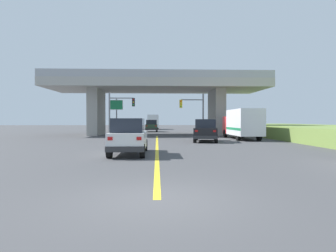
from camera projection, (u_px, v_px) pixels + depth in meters
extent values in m
plane|color=#424244|center=(157.00, 135.00, 38.04)|extent=(160.00, 160.00, 0.00)
cube|color=#A8A59E|center=(157.00, 86.00, 37.91)|extent=(28.18, 9.37, 1.05)
cube|color=#9A9891|center=(97.00, 112.00, 37.67)|extent=(1.32, 5.62, 5.97)
cube|color=#9A9891|center=(216.00, 113.00, 38.29)|extent=(1.32, 5.62, 5.97)
cube|color=#9EA0A5|center=(157.00, 73.00, 33.36)|extent=(28.18, 0.20, 0.90)
cube|color=#9EA0A5|center=(157.00, 83.00, 42.42)|extent=(28.18, 0.20, 0.90)
cube|color=yellow|center=(157.00, 146.00, 20.85)|extent=(0.20, 28.15, 0.01)
cube|color=silver|center=(129.00, 140.00, 16.09)|extent=(1.86, 4.59, 0.90)
cube|color=#1E232D|center=(129.00, 125.00, 15.73)|extent=(1.64, 2.53, 0.76)
cube|color=#2D2D30|center=(125.00, 149.00, 13.85)|extent=(1.90, 0.20, 0.28)
cube|color=red|center=(110.00, 139.00, 13.74)|extent=(0.24, 0.06, 0.16)
cube|color=red|center=(139.00, 138.00, 13.80)|extent=(0.24, 0.06, 0.16)
cylinder|color=black|center=(119.00, 145.00, 17.81)|extent=(0.26, 0.72, 0.72)
cylinder|color=black|center=(145.00, 145.00, 17.87)|extent=(0.26, 0.72, 0.72)
cylinder|color=black|center=(109.00, 151.00, 14.32)|extent=(0.26, 0.72, 0.72)
cylinder|color=black|center=(142.00, 151.00, 14.38)|extent=(0.26, 0.72, 0.72)
cube|color=black|center=(206.00, 133.00, 25.76)|extent=(2.78, 4.82, 0.90)
cube|color=#1E232D|center=(206.00, 123.00, 25.41)|extent=(2.18, 2.77, 0.76)
cube|color=#2D2D30|center=(205.00, 137.00, 23.58)|extent=(2.03, 0.57, 0.28)
cube|color=red|center=(196.00, 131.00, 23.61)|extent=(0.25, 0.10, 0.16)
cube|color=red|center=(215.00, 131.00, 23.39)|extent=(0.25, 0.10, 0.16)
cylinder|color=black|center=(197.00, 136.00, 27.60)|extent=(0.39, 0.76, 0.72)
cylinder|color=black|center=(215.00, 137.00, 27.34)|extent=(0.39, 0.76, 0.72)
cylinder|color=black|center=(195.00, 139.00, 24.21)|extent=(0.39, 0.76, 0.72)
cylinder|color=black|center=(216.00, 139.00, 23.95)|extent=(0.39, 0.76, 0.72)
cube|color=red|center=(234.00, 125.00, 31.87)|extent=(2.20, 2.00, 1.90)
cube|color=silver|center=(244.00, 122.00, 28.18)|extent=(2.31, 5.38, 2.56)
cube|color=#197F4C|center=(244.00, 129.00, 28.19)|extent=(2.33, 5.27, 0.24)
cylinder|color=black|center=(225.00, 133.00, 31.85)|extent=(0.30, 0.90, 0.90)
cylinder|color=black|center=(243.00, 133.00, 31.93)|extent=(0.30, 0.90, 0.90)
cylinder|color=black|center=(238.00, 136.00, 26.82)|extent=(0.30, 0.90, 0.90)
cylinder|color=black|center=(259.00, 136.00, 26.90)|extent=(0.30, 0.90, 0.90)
cube|color=#2D4C33|center=(152.00, 127.00, 48.15)|extent=(1.98, 4.26, 0.90)
cube|color=#1E232D|center=(152.00, 122.00, 47.81)|extent=(1.74, 2.34, 0.76)
cube|color=#2D2D30|center=(151.00, 129.00, 46.08)|extent=(2.02, 0.20, 0.28)
cube|color=red|center=(147.00, 126.00, 45.97)|extent=(0.24, 0.06, 0.16)
cube|color=red|center=(156.00, 126.00, 46.03)|extent=(0.24, 0.06, 0.16)
cylinder|color=black|center=(147.00, 129.00, 49.70)|extent=(0.26, 0.72, 0.72)
cylinder|color=black|center=(157.00, 129.00, 49.77)|extent=(0.26, 0.72, 0.72)
cylinder|color=black|center=(146.00, 130.00, 46.55)|extent=(0.26, 0.72, 0.72)
cylinder|color=black|center=(157.00, 130.00, 46.62)|extent=(0.26, 0.72, 0.72)
cylinder|color=#56595E|center=(203.00, 115.00, 33.60)|extent=(0.18, 0.18, 5.09)
cylinder|color=#56595E|center=(192.00, 100.00, 33.51)|extent=(2.65, 0.12, 0.12)
cube|color=gold|center=(181.00, 104.00, 33.47)|extent=(0.32, 0.26, 0.96)
sphere|color=red|center=(181.00, 101.00, 33.31)|extent=(0.16, 0.16, 0.16)
sphere|color=gold|center=(181.00, 104.00, 33.32)|extent=(0.16, 0.16, 0.16)
sphere|color=green|center=(181.00, 106.00, 33.33)|extent=(0.16, 0.16, 0.16)
cylinder|color=slate|center=(109.00, 115.00, 32.62)|extent=(0.18, 0.18, 5.19)
cylinder|color=slate|center=(121.00, 98.00, 32.64)|extent=(2.76, 0.12, 0.12)
cube|color=#232326|center=(134.00, 102.00, 32.70)|extent=(0.32, 0.26, 0.96)
sphere|color=red|center=(133.00, 100.00, 32.54)|extent=(0.16, 0.16, 0.16)
sphere|color=gold|center=(133.00, 102.00, 32.55)|extent=(0.16, 0.16, 0.16)
sphere|color=green|center=(133.00, 105.00, 32.55)|extent=(0.16, 0.16, 0.16)
cylinder|color=#56595E|center=(117.00, 117.00, 35.12)|extent=(0.14, 0.14, 4.60)
cube|color=#197242|center=(116.00, 105.00, 35.03)|extent=(1.49, 0.08, 1.12)
cube|color=white|center=(116.00, 105.00, 35.02)|extent=(1.57, 0.04, 1.20)
cube|color=red|center=(153.00, 123.00, 63.81)|extent=(2.20, 2.00, 1.90)
cube|color=silver|center=(153.00, 121.00, 60.56)|extent=(2.31, 4.50, 2.67)
cube|color=#195999|center=(153.00, 124.00, 60.57)|extent=(2.33, 4.41, 0.24)
cylinder|color=black|center=(149.00, 127.00, 63.79)|extent=(0.30, 0.90, 0.90)
cylinder|color=black|center=(158.00, 127.00, 63.87)|extent=(0.30, 0.90, 0.90)
cylinder|color=black|center=(148.00, 127.00, 59.42)|extent=(0.30, 0.90, 0.90)
cylinder|color=black|center=(158.00, 127.00, 59.50)|extent=(0.30, 0.90, 0.90)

